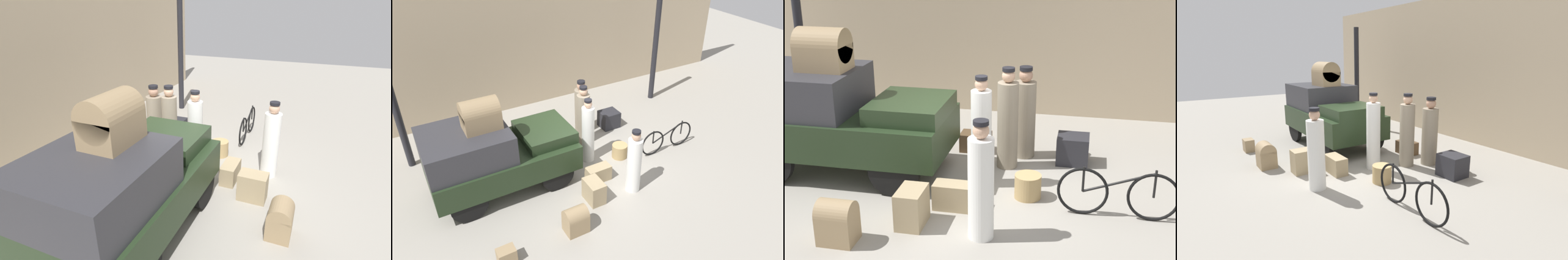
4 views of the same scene
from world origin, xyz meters
TOP-DOWN VIEW (x-y plane):
  - ground_plane at (0.00, 0.00)m, footprint 30.00×30.00m
  - station_building_facade at (0.00, 4.08)m, footprint 16.00×0.15m
  - canopy_pillar_left at (-4.01, 2.34)m, footprint 0.18×0.18m
  - canopy_pillar_right at (3.99, 2.34)m, footprint 0.18×0.18m
  - truck at (-2.26, 0.31)m, footprint 3.44×1.74m
  - bicycle at (2.36, -0.47)m, footprint 1.74×0.04m
  - wicker_basket at (1.02, -0.11)m, footprint 0.42×0.42m
  - conductor_in_dark_uniform at (0.22, 0.22)m, footprint 0.33×0.33m
  - porter_lifting_near_truck at (0.52, 1.00)m, footprint 0.36×0.36m
  - porter_with_bicycle at (0.75, 1.54)m, footprint 0.39×0.39m
  - porter_standing_middle at (0.54, -1.40)m, footprint 0.35×0.35m
  - trunk_wicker_pale at (-2.87, -1.97)m, footprint 0.36×0.26m
  - suitcase_black_upright at (-0.18, 1.61)m, footprint 0.56×0.38m
  - trunk_umber_medium at (-0.01, -0.69)m, footprint 0.62×0.31m
  - trunk_barrel_dark at (-1.30, -1.91)m, footprint 0.49×0.39m
  - suitcase_tan_flat at (-0.48, -1.27)m, footprint 0.37×0.54m
  - trunk_large_brown at (1.64, 1.40)m, footprint 0.56×0.50m
  - trunk_on_truck_roof at (-2.44, 0.31)m, footprint 0.81×0.57m

SIDE VIEW (x-z plane):
  - ground_plane at x=0.00m, z-range 0.00..0.00m
  - suitcase_black_upright at x=-0.18m, z-range 0.00..0.35m
  - trunk_wicker_pale at x=-2.87m, z-range 0.00..0.35m
  - wicker_basket at x=1.02m, z-range 0.00..0.38m
  - trunk_umber_medium at x=-0.01m, z-range 0.00..0.41m
  - trunk_large_brown at x=1.64m, z-range 0.00..0.51m
  - suitcase_tan_flat at x=-0.48m, z-range 0.00..0.55m
  - trunk_barrel_dark at x=-1.30m, z-range 0.00..0.62m
  - bicycle at x=2.36m, z-range -0.01..0.78m
  - porter_with_bicycle at x=0.75m, z-range -0.07..1.61m
  - porter_standing_middle at x=0.54m, z-range -0.07..1.62m
  - porter_lifting_near_truck at x=0.52m, z-range -0.07..1.72m
  - conductor_in_dark_uniform at x=0.22m, z-range -0.06..1.77m
  - truck at x=-2.26m, z-range 0.09..1.87m
  - canopy_pillar_left at x=-4.01m, z-range 0.00..3.65m
  - canopy_pillar_right at x=3.99m, z-range 0.00..3.65m
  - trunk_on_truck_roof at x=-2.44m, z-range 1.75..2.45m
  - station_building_facade at x=0.00m, z-range 0.00..4.50m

